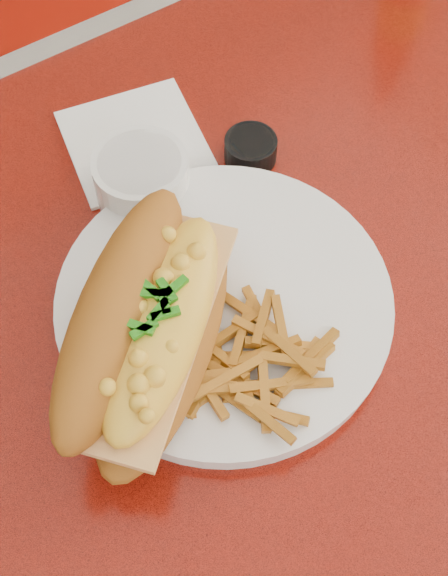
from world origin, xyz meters
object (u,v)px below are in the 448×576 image
dinner_plate (224,305)px  sauce_cup_right (251,148)px  booth_bench_far (21,108)px  diner_table (288,366)px  gravy_ramekin (141,177)px  fork (275,253)px  mac_hoagie (148,327)px

dinner_plate → sauce_cup_right: bearing=48.2°
booth_bench_far → sauce_cup_right: size_ratio=17.44×
diner_table → gravy_ramekin: gravy_ramekin is taller
fork → gravy_ramekin: 0.15m
sauce_cup_right → mac_hoagie: bearing=-144.2°
dinner_plate → sauce_cup_right: sauce_cup_right is taller
gravy_ramekin → sauce_cup_right: size_ratio=1.36×
fork → diner_table: bearing=163.4°
mac_hoagie → fork: mac_hoagie is taller
mac_hoagie → sauce_cup_right: size_ratio=3.76×
mac_hoagie → sauce_cup_right: (0.20, 0.14, -0.05)m
sauce_cup_right → booth_bench_far: bearing=94.2°
diner_table → sauce_cup_right: size_ratio=17.87×
gravy_ramekin → sauce_cup_right: 0.11m
mac_hoagie → fork: (0.14, 0.02, -0.04)m
booth_bench_far → dinner_plate: bearing=-95.0°
booth_bench_far → sauce_cup_right: 0.83m
booth_bench_far → dinner_plate: 0.94m
booth_bench_far → fork: (-0.01, -0.78, 0.50)m
dinner_plate → fork: bearing=12.6°
diner_table → dinner_plate: size_ratio=3.86×
booth_bench_far → gravy_ramekin: booth_bench_far is taller
diner_table → booth_bench_far: bearing=90.0°
mac_hoagie → gravy_ramekin: mac_hoagie is taller
gravy_ramekin → sauce_cup_right: (0.11, -0.02, -0.01)m
dinner_plate → mac_hoagie: (-0.08, -0.01, 0.05)m
diner_table → sauce_cup_right: 0.24m
fork → booth_bench_far: bearing=-25.7°
diner_table → dinner_plate: dinner_plate is taller
sauce_cup_right → gravy_ramekin: bearing=170.6°
booth_bench_far → dinner_plate: (-0.07, -0.79, 0.49)m
gravy_ramekin → booth_bench_far: bearing=84.3°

